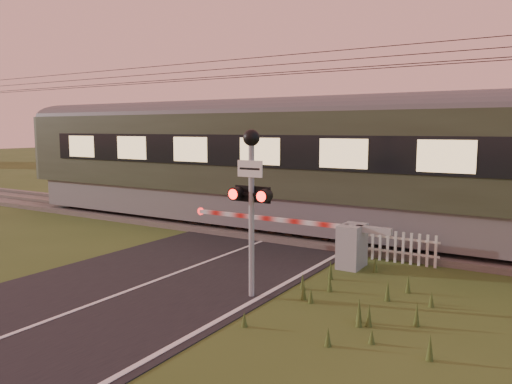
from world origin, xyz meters
The scene contains 7 objects.
ground centered at (0.00, 0.00, 0.00)m, with size 160.00×160.00×0.00m, color #354A1C.
road centered at (0.02, -0.23, 0.01)m, with size 6.00×140.00×0.03m.
track_bed centered at (0.00, 6.50, 0.07)m, with size 140.00×3.40×0.39m.
overhead_wires centered at (0.00, 6.50, 5.72)m, with size 120.00×0.62×0.62m.
boom_gate centered at (3.31, 3.52, 0.64)m, with size 6.16×0.88×1.17m.
crossing_signal centered at (2.54, 0.16, 2.49)m, with size 0.92×0.37×3.62m.
picket_fence centered at (4.28, 4.60, 0.44)m, with size 2.54×0.07×0.87m.
Camera 1 is at (8.12, -8.71, 3.63)m, focal length 35.00 mm.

